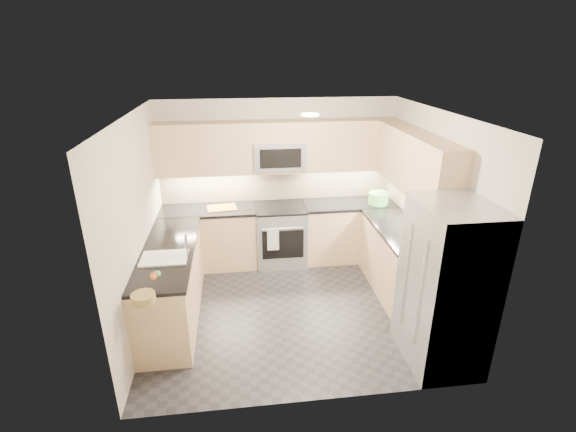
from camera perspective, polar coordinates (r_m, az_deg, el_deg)
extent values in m
cube|color=#242429|center=(5.64, 0.46, -12.24)|extent=(3.60, 3.20, 0.00)
cube|color=beige|center=(4.71, 0.55, 13.77)|extent=(3.60, 3.20, 0.02)
cube|color=#BCB1A4|center=(6.54, -1.38, 4.89)|extent=(3.60, 0.02, 2.50)
cube|color=#BCB1A4|center=(3.64, 3.92, -10.03)|extent=(3.60, 0.02, 2.50)
cube|color=#BCB1A4|center=(5.14, -19.81, -1.36)|extent=(0.02, 3.20, 2.50)
cube|color=#BCB1A4|center=(5.56, 19.20, 0.49)|extent=(0.02, 3.20, 2.50)
cube|color=#D8B382|center=(6.53, -10.60, -3.04)|extent=(1.42, 0.60, 0.90)
cube|color=#D8B382|center=(6.74, 8.21, -2.07)|extent=(1.42, 0.60, 0.90)
cube|color=#D8B382|center=(5.89, 14.98, -6.36)|extent=(0.60, 1.70, 0.90)
cube|color=#D8B382|center=(5.43, -15.61, -9.00)|extent=(0.60, 2.00, 0.90)
cube|color=black|center=(6.35, -10.90, 0.80)|extent=(1.42, 0.63, 0.04)
cube|color=black|center=(6.56, 8.43, 1.67)|extent=(1.42, 0.63, 0.04)
cube|color=black|center=(5.69, 15.44, -2.19)|extent=(0.63, 1.70, 0.04)
cube|color=black|center=(5.21, -16.13, -4.56)|extent=(0.63, 2.00, 0.04)
cube|color=#D8B382|center=(6.23, -1.26, 9.48)|extent=(3.60, 0.35, 0.75)
cube|color=#D8B382|center=(5.56, 17.10, 6.97)|extent=(0.35, 1.95, 0.75)
cube|color=#C6B58F|center=(6.55, -1.37, 4.42)|extent=(3.60, 0.01, 0.51)
cube|color=#C6B58F|center=(5.96, 17.27, 1.57)|extent=(0.01, 2.30, 0.51)
cube|color=#9EA2A6|center=(6.52, -1.02, -2.64)|extent=(0.76, 0.65, 0.91)
cube|color=black|center=(6.34, -1.05, 1.14)|extent=(0.76, 0.65, 0.03)
cube|color=black|center=(6.23, -0.69, -3.93)|extent=(0.62, 0.02, 0.45)
cylinder|color=#B2B5BA|center=(6.10, -0.68, -1.73)|extent=(0.60, 0.02, 0.02)
cube|color=gray|center=(6.23, -1.23, 8.31)|extent=(0.76, 0.40, 0.40)
cube|color=black|center=(6.03, -1.02, 7.85)|extent=(0.60, 0.01, 0.28)
cube|color=#A7A9AF|center=(4.64, 20.78, -8.95)|extent=(0.70, 0.90, 1.80)
cylinder|color=#B2B5BA|center=(4.32, 17.53, -10.12)|extent=(0.02, 0.02, 1.20)
cylinder|color=#B2B5BA|center=(4.60, 15.74, -7.81)|extent=(0.02, 0.02, 1.20)
cube|color=white|center=(5.01, -16.47, -6.23)|extent=(0.52, 0.38, 0.16)
cylinder|color=silver|center=(4.88, -13.71, -4.07)|extent=(0.03, 0.03, 0.28)
cylinder|color=#57B14C|center=(6.56, 12.30, 2.39)|extent=(0.34, 0.34, 0.18)
cube|color=#CE6413|center=(6.33, -9.03, 1.11)|extent=(0.46, 0.35, 0.01)
cylinder|color=#9C8449|center=(4.24, -19.18, -10.55)|extent=(0.24, 0.24, 0.08)
sphere|color=#BC3415|center=(4.43, -17.91, -7.79)|extent=(0.08, 0.08, 0.08)
sphere|color=#509D43|center=(4.45, -17.45, -7.58)|extent=(0.07, 0.07, 0.07)
cube|color=white|center=(6.14, -2.05, -3.33)|extent=(0.17, 0.02, 0.32)
sphere|color=orange|center=(4.41, -17.95, -7.96)|extent=(0.06, 0.06, 0.06)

